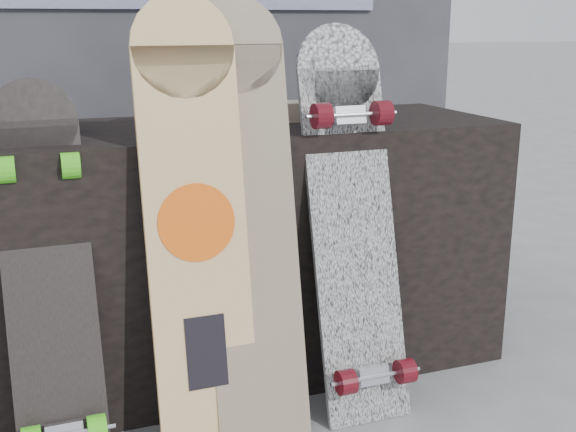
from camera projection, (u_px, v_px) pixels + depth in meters
name	position (u px, v px, depth m)	size (l,w,h in m)	color
vendor_table	(248.00, 247.00, 2.34)	(1.60, 0.60, 0.80)	black
booth	(182.00, 22.00, 2.92)	(2.40, 0.22, 2.20)	#333338
merch_box_purple	(38.00, 116.00, 2.03)	(0.18, 0.12, 0.10)	navy
merch_box_small	(336.00, 102.00, 2.28)	(0.14, 0.14, 0.12)	navy
merch_box_flat	(306.00, 110.00, 2.31)	(0.22, 0.10, 0.06)	#D1B78C
longboard_geisha	(195.00, 216.00, 1.85)	(0.27, 0.23, 1.18)	#CABE88
longboard_celtic	(249.00, 209.00, 1.91)	(0.26, 0.27, 1.18)	beige
longboard_cascadia	(353.00, 216.00, 2.04)	(0.25, 0.37, 1.11)	silver
skateboard_dark	(48.00, 272.00, 1.81)	(0.22, 0.38, 0.97)	black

